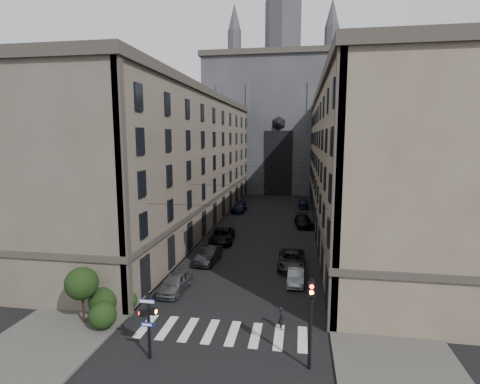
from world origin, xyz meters
The scene contains 20 objects.
ground centered at (0.00, 0.00, 0.00)m, with size 260.00×260.00×0.00m, color black.
sidewalk_left centered at (-10.50, 36.00, 0.07)m, with size 7.00×80.00×0.15m, color #383533.
sidewalk_right centered at (10.50, 36.00, 0.07)m, with size 7.00×80.00×0.15m, color #383533.
zebra_crossing centered at (0.00, 5.00, 0.01)m, with size 11.00×3.20×0.01m, color beige.
building_left centered at (-13.44, 36.00, 9.34)m, with size 13.60×60.60×18.85m.
building_right centered at (13.44, 36.00, 9.34)m, with size 13.60×60.60×18.85m.
gothic_tower centered at (0.00, 74.96, 17.80)m, with size 35.00×23.00×58.00m.
pedestrian_signal_left centered at (-3.51, 1.50, 2.32)m, with size 1.02×0.38×4.00m.
traffic_light_right centered at (5.60, 1.92, 3.29)m, with size 0.34×0.50×5.20m.
shrub_cluster centered at (-8.72, 5.01, 1.80)m, with size 3.90×4.40×3.90m.
tram_wires centered at (0.00, 35.63, 7.25)m, with size 14.00×60.00×0.43m.
car_left_near centered at (-5.17, 10.79, 0.78)m, with size 1.84×4.58×1.56m, color slate.
car_left_midnear centered at (-4.20, 18.32, 0.79)m, with size 1.68×4.81×1.59m, color black.
car_left_midfar centered at (-4.37, 25.83, 0.82)m, with size 2.72×5.89×1.64m, color black.
car_left_far centered at (-5.34, 44.39, 0.76)m, with size 2.14×5.25×1.52m, color black.
car_right_near centered at (4.69, 14.20, 0.67)m, with size 1.41×4.04×1.33m, color slate.
car_right_midnear centered at (4.20, 18.25, 0.78)m, with size 2.59×5.61×1.56m, color black.
car_right_midfar centered at (5.45, 35.60, 0.80)m, with size 2.25×5.53×1.61m, color black.
car_right_far centered at (5.52, 49.71, 0.78)m, with size 1.84×4.56×1.55m, color black.
pedestrian centered at (3.83, 6.09, 0.78)m, with size 0.57×0.37×1.56m, color black.
Camera 1 is at (4.88, -17.44, 12.73)m, focal length 28.00 mm.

